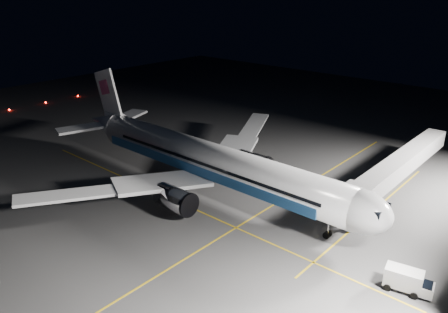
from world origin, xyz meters
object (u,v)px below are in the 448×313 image
at_px(jet_bridge, 397,167).
at_px(safety_cone_a, 252,185).
at_px(service_truck, 408,280).
at_px(baggage_tug, 246,139).
at_px(safety_cone_b, 254,161).
at_px(safety_cone_c, 238,185).
at_px(airliner, 207,160).

bearing_deg(jet_bridge, safety_cone_a, -146.12).
height_order(service_truck, baggage_tug, service_truck).
bearing_deg(baggage_tug, safety_cone_b, -55.72).
bearing_deg(safety_cone_c, safety_cone_b, 113.57).
bearing_deg(safety_cone_c, baggage_tug, 125.05).
height_order(airliner, service_truck, airliner).
relative_size(airliner, service_truck, 11.65).
bearing_deg(service_truck, safety_cone_a, 150.11).
bearing_deg(safety_cone_b, safety_cone_a, -54.46).
relative_size(baggage_tug, safety_cone_a, 4.43).
relative_size(service_truck, safety_cone_b, 9.55).
distance_m(jet_bridge, service_truck, 24.42).
bearing_deg(jet_bridge, service_truck, -65.15).
bearing_deg(jet_bridge, baggage_tug, 173.18).
bearing_deg(service_truck, jet_bridge, 103.55).
distance_m(safety_cone_b, safety_cone_c, 10.91).
bearing_deg(jet_bridge, airliner, -141.96).
bearing_deg(safety_cone_a, jet_bridge, 33.88).
relative_size(safety_cone_b, safety_cone_c, 1.04).
xyz_separation_m(airliner, safety_cone_b, (-1.26, 14.00, -4.89)).
bearing_deg(baggage_tug, service_truck, -42.89).
relative_size(baggage_tug, safety_cone_c, 4.71).
height_order(safety_cone_a, safety_cone_c, safety_cone_a).
xyz_separation_m(safety_cone_a, safety_cone_c, (-1.57, -1.70, -0.02)).
relative_size(jet_bridge, service_truck, 6.52).
bearing_deg(safety_cone_b, jet_bridge, 9.46).
bearing_deg(airliner, baggage_tug, 113.38).
xyz_separation_m(service_truck, baggage_tug, (-42.74, 25.86, -0.63)).
relative_size(jet_bridge, safety_cone_c, 64.69).
distance_m(baggage_tug, safety_cone_a, 21.56).
xyz_separation_m(airliner, safety_cone_a, (4.67, 5.70, -4.88)).
height_order(safety_cone_b, safety_cone_c, safety_cone_b).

